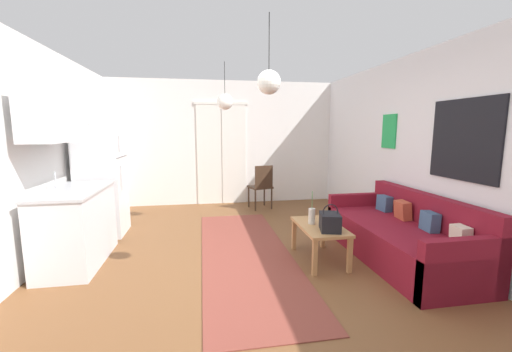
% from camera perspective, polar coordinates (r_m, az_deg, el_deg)
% --- Properties ---
extents(ground_plane, '(5.33, 7.71, 0.10)m').
position_cam_1_polar(ground_plane, '(3.66, -1.21, -18.39)').
color(ground_plane, brown).
extents(wall_back, '(4.93, 0.13, 2.62)m').
position_cam_1_polar(wall_back, '(6.85, -5.81, 5.90)').
color(wall_back, white).
rests_on(wall_back, ground_plane).
extents(wall_right, '(0.12, 7.31, 2.62)m').
position_cam_1_polar(wall_right, '(4.35, 32.10, 3.37)').
color(wall_right, silver).
rests_on(wall_right, ground_plane).
extents(area_rug, '(1.12, 3.60, 0.01)m').
position_cam_1_polar(area_rug, '(4.22, -1.88, -13.80)').
color(area_rug, brown).
rests_on(area_rug, ground_plane).
extents(couch, '(0.92, 2.14, 0.81)m').
position_cam_1_polar(couch, '(4.38, 25.09, -10.06)').
color(couch, maroon).
rests_on(couch, ground_plane).
extents(coffee_table, '(0.49, 0.87, 0.44)m').
position_cam_1_polar(coffee_table, '(3.98, 11.49, -9.63)').
color(coffee_table, '#B27F4C').
rests_on(coffee_table, ground_plane).
extents(bamboo_vase, '(0.08, 0.08, 0.41)m').
position_cam_1_polar(bamboo_vase, '(3.97, 10.08, -7.15)').
color(bamboo_vase, beige).
rests_on(bamboo_vase, coffee_table).
extents(handbag, '(0.29, 0.34, 0.31)m').
position_cam_1_polar(handbag, '(3.75, 13.28, -8.08)').
color(handbag, black).
rests_on(handbag, coffee_table).
extents(refrigerator, '(0.64, 0.65, 1.68)m').
position_cam_1_polar(refrigerator, '(5.30, -26.18, -0.68)').
color(refrigerator, white).
rests_on(refrigerator, ground_plane).
extents(kitchen_counter, '(0.61, 1.22, 2.04)m').
position_cam_1_polar(kitchen_counter, '(4.30, -30.45, -3.88)').
color(kitchen_counter, silver).
rests_on(kitchen_counter, ground_plane).
extents(accent_chair, '(0.51, 0.49, 0.90)m').
position_cam_1_polar(accent_chair, '(6.33, 1.01, -1.57)').
color(accent_chair, '#382619').
rests_on(accent_chair, ground_plane).
extents(pendant_lamp_near, '(0.22, 0.22, 0.71)m').
position_cam_1_polar(pendant_lamp_near, '(2.98, 2.35, 16.64)').
color(pendant_lamp_near, black).
extents(pendant_lamp_far, '(0.25, 0.25, 0.72)m').
position_cam_1_polar(pendant_lamp_far, '(5.01, -5.66, 13.26)').
color(pendant_lamp_far, black).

